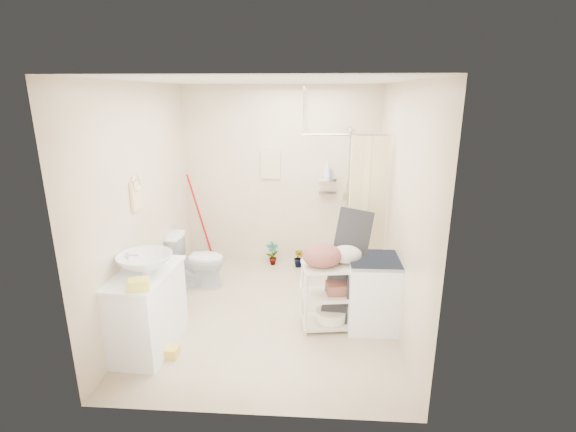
# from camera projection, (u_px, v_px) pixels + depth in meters

# --- Properties ---
(floor) EXTENTS (3.20, 3.20, 0.00)m
(floor) POSITION_uv_depth(u_px,v_px,m) (271.00, 314.00, 4.88)
(floor) COLOR #BFAE8F
(floor) RESTS_ON ground
(ceiling) EXTENTS (2.80, 3.20, 0.04)m
(ceiling) POSITION_uv_depth(u_px,v_px,m) (268.00, 81.00, 4.14)
(ceiling) COLOR silver
(ceiling) RESTS_ON ground
(wall_back) EXTENTS (2.80, 0.04, 2.60)m
(wall_back) POSITION_uv_depth(u_px,v_px,m) (281.00, 178.00, 6.04)
(wall_back) COLOR beige
(wall_back) RESTS_ON ground
(wall_front) EXTENTS (2.80, 0.04, 2.60)m
(wall_front) POSITION_uv_depth(u_px,v_px,m) (245.00, 265.00, 2.98)
(wall_front) COLOR beige
(wall_front) RESTS_ON ground
(wall_left) EXTENTS (0.04, 3.20, 2.60)m
(wall_left) POSITION_uv_depth(u_px,v_px,m) (143.00, 204.00, 4.60)
(wall_left) COLOR beige
(wall_left) RESTS_ON ground
(wall_right) EXTENTS (0.04, 3.20, 2.60)m
(wall_right) POSITION_uv_depth(u_px,v_px,m) (400.00, 209.00, 4.42)
(wall_right) COLOR beige
(wall_right) RESTS_ON ground
(vanity) EXTENTS (0.58, 0.96, 0.82)m
(vanity) POSITION_uv_depth(u_px,v_px,m) (147.00, 310.00, 4.15)
(vanity) COLOR white
(vanity) RESTS_ON ground
(sink) EXTENTS (0.57, 0.57, 0.18)m
(sink) POSITION_uv_depth(u_px,v_px,m) (145.00, 263.00, 4.01)
(sink) COLOR silver
(sink) RESTS_ON vanity
(counter_basket) EXTENTS (0.21, 0.19, 0.10)m
(counter_basket) POSITION_uv_depth(u_px,v_px,m) (139.00, 284.00, 3.66)
(counter_basket) COLOR #DAD147
(counter_basket) RESTS_ON vanity
(floor_basket) EXTENTS (0.27, 0.21, 0.14)m
(floor_basket) POSITION_uv_depth(u_px,v_px,m) (169.00, 350.00, 4.07)
(floor_basket) COLOR #E9C447
(floor_basket) RESTS_ON ground
(toilet) EXTENTS (0.72, 0.41, 0.73)m
(toilet) POSITION_uv_depth(u_px,v_px,m) (197.00, 260.00, 5.50)
(toilet) COLOR silver
(toilet) RESTS_ON ground
(mop) EXTENTS (0.15, 0.15, 1.37)m
(mop) POSITION_uv_depth(u_px,v_px,m) (198.00, 219.00, 6.20)
(mop) COLOR #B00C07
(mop) RESTS_ON ground
(potted_plant_a) EXTENTS (0.22, 0.19, 0.35)m
(potted_plant_a) POSITION_uv_depth(u_px,v_px,m) (272.00, 254.00, 6.22)
(potted_plant_a) COLOR brown
(potted_plant_a) RESTS_ON ground
(potted_plant_b) EXTENTS (0.20, 0.20, 0.29)m
(potted_plant_b) POSITION_uv_depth(u_px,v_px,m) (299.00, 258.00, 6.14)
(potted_plant_b) COLOR brown
(potted_plant_b) RESTS_ON ground
(hanging_towel) EXTENTS (0.28, 0.03, 0.42)m
(hanging_towel) POSITION_uv_depth(u_px,v_px,m) (271.00, 164.00, 5.97)
(hanging_towel) COLOR beige
(hanging_towel) RESTS_ON wall_back
(towel_ring) EXTENTS (0.04, 0.22, 0.34)m
(towel_ring) POSITION_uv_depth(u_px,v_px,m) (136.00, 194.00, 4.36)
(towel_ring) COLOR #EDD289
(towel_ring) RESTS_ON wall_left
(tp_holder) EXTENTS (0.08, 0.12, 0.14)m
(tp_holder) POSITION_uv_depth(u_px,v_px,m) (153.00, 252.00, 4.81)
(tp_holder) COLOR white
(tp_holder) RESTS_ON wall_left
(shower) EXTENTS (1.10, 1.10, 2.10)m
(shower) POSITION_uv_depth(u_px,v_px,m) (342.00, 205.00, 5.53)
(shower) COLOR white
(shower) RESTS_ON ground
(shampoo_bottle_a) EXTENTS (0.11, 0.11, 0.23)m
(shampoo_bottle_a) POSITION_uv_depth(u_px,v_px,m) (327.00, 170.00, 5.88)
(shampoo_bottle_a) COLOR silver
(shampoo_bottle_a) RESTS_ON shower
(shampoo_bottle_b) EXTENTS (0.08, 0.08, 0.16)m
(shampoo_bottle_b) POSITION_uv_depth(u_px,v_px,m) (329.00, 172.00, 5.91)
(shampoo_bottle_b) COLOR #42619C
(shampoo_bottle_b) RESTS_ON shower
(washing_machine) EXTENTS (0.54, 0.56, 0.79)m
(washing_machine) POSITION_uv_depth(u_px,v_px,m) (373.00, 292.00, 4.54)
(washing_machine) COLOR white
(washing_machine) RESTS_ON ground
(laundry_rack) EXTENTS (0.68, 0.46, 0.88)m
(laundry_rack) POSITION_uv_depth(u_px,v_px,m) (332.00, 290.00, 4.50)
(laundry_rack) COLOR beige
(laundry_rack) RESTS_ON ground
(ironing_board) EXTENTS (0.39, 0.16, 1.32)m
(ironing_board) POSITION_uv_depth(u_px,v_px,m) (347.00, 266.00, 4.56)
(ironing_board) COLOR black
(ironing_board) RESTS_ON ground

